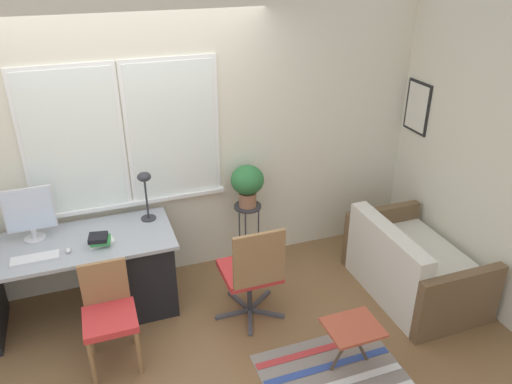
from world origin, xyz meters
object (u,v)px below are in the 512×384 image
Objects in this scene: monitor at (30,213)px; desk_lamp at (145,185)px; keyboard at (35,258)px; potted_plant at (247,182)px; book_stack at (100,240)px; folding_stool at (353,330)px; desk_chair_wooden at (109,312)px; plant_stand at (248,213)px; office_chair_swivel at (252,271)px; mouse at (68,250)px; couch_loveseat at (411,268)px.

monitor is 0.96m from desk_lamp.
potted_plant is (1.90, 0.38, 0.19)m from keyboard.
potted_plant is (1.40, 0.33, 0.15)m from book_stack.
folding_stool is (0.31, -1.56, -0.59)m from potted_plant.
monitor reaches higher than desk_lamp.
desk_chair_wooden is 1.72m from potted_plant.
plant_stand is at bearing 13.33° from book_stack.
monitor reaches higher than plant_stand.
keyboard is at bearing 151.80° from folding_stool.
folding_stool is at bearing -28.20° from keyboard.
folding_stool is at bearing -50.40° from desk_lamp.
book_stack reaches higher than plant_stand.
monitor is 0.68× the size of plant_stand.
potted_plant reaches higher than book_stack.
keyboard reaches higher than plant_stand.
book_stack is at bearing -166.67° from plant_stand.
desk_lamp is at bearing -45.29° from office_chair_swivel.
plant_stand is (1.90, 0.38, -0.15)m from keyboard.
desk_chair_wooden is at bearing 157.71° from folding_stool.
potted_plant is (1.65, 0.36, 0.18)m from mouse.
keyboard is 2.54m from folding_stool.
mouse is at bearing -173.59° from book_stack.
desk_lamp reaches higher than folding_stool.
plant_stand is at bearing 180.00° from potted_plant.
book_stack is at bearing 6.41° from mouse.
book_stack is (0.25, 0.03, 0.03)m from mouse.
mouse reaches higher than folding_stool.
keyboard is 0.44× the size of desk_chair_wooden.
office_chair_swivel is at bearing -13.25° from keyboard.
book_stack is 2.82m from couch_loveseat.
potted_plant is at bearing -106.19° from office_chair_swivel.
keyboard is at bearing -88.55° from monitor.
couch_loveseat is (1.52, -0.15, -0.23)m from office_chair_swivel.
monitor reaches higher than keyboard.
keyboard reaches higher than couch_loveseat.
desk_chair_wooden is at bearing -58.38° from monitor.
mouse is at bearing -154.79° from desk_lamp.
potted_plant is at bearing 31.54° from desk_chair_wooden.
monitor reaches higher than desk_chair_wooden.
plant_stand is (1.91, 0.05, -0.39)m from monitor.
desk_lamp is 0.61m from book_stack.
office_chair_swivel is at bearing 123.89° from folding_stool.
monitor is 1.15× the size of folding_stool.
office_chair_swivel is (1.43, -0.41, -0.27)m from mouse.
couch_loveseat is at bearing 32.66° from folding_stool.
mouse is 1.51m from office_chair_swivel.
couch_loveseat is 1.73m from potted_plant.
desk_chair_wooden is 2.00× the size of folding_stool.
mouse reaches higher than couch_loveseat.
book_stack is at bearing 88.64° from desk_chair_wooden.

